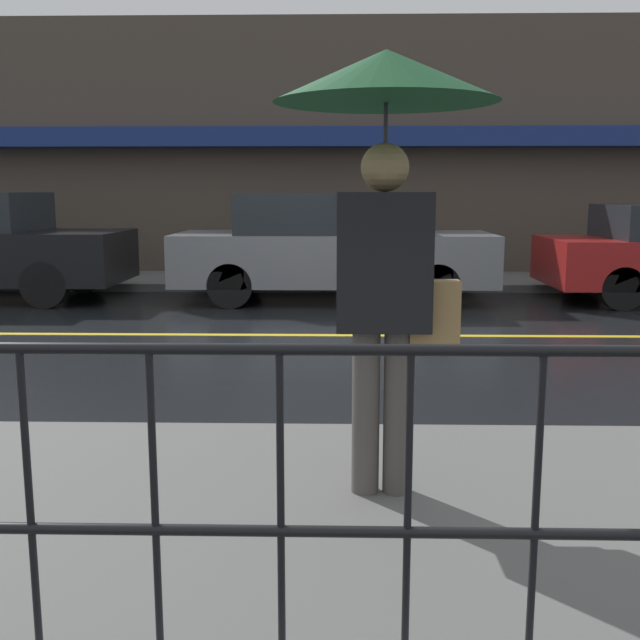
% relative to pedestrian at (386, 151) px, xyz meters
% --- Properties ---
extents(ground_plane, '(80.00, 80.00, 0.00)m').
position_rel_pedestrian_xyz_m(ground_plane, '(-0.40, 4.81, -1.81)').
color(ground_plane, black).
extents(sidewalk_near, '(28.00, 2.79, 0.13)m').
position_rel_pedestrian_xyz_m(sidewalk_near, '(-0.40, -0.29, -1.74)').
color(sidewalk_near, '#60605E').
rests_on(sidewalk_near, ground_plane).
extents(sidewalk_far, '(28.00, 2.09, 0.13)m').
position_rel_pedestrian_xyz_m(sidewalk_far, '(-0.40, 9.57, -1.74)').
color(sidewalk_far, '#60605E').
rests_on(sidewalk_far, ground_plane).
extents(lane_marking, '(25.20, 0.12, 0.01)m').
position_rel_pedestrian_xyz_m(lane_marking, '(-0.40, 4.81, -1.80)').
color(lane_marking, gold).
rests_on(lane_marking, ground_plane).
extents(building_storefront, '(28.00, 0.85, 4.78)m').
position_rel_pedestrian_xyz_m(building_storefront, '(-0.40, 10.73, 0.60)').
color(building_storefront, '#4C4238').
rests_on(building_storefront, ground_plane).
extents(railing_foreground, '(12.00, 0.04, 1.05)m').
position_rel_pedestrian_xyz_m(railing_foreground, '(-0.40, -1.44, -1.02)').
color(railing_foreground, black).
rests_on(railing_foreground, sidewalk_near).
extents(pedestrian, '(1.05, 1.05, 2.14)m').
position_rel_pedestrian_xyz_m(pedestrian, '(0.00, 0.00, 0.00)').
color(pedestrian, '#4C4742').
rests_on(pedestrian, sidewalk_near).
extents(car_grey, '(4.69, 1.76, 1.60)m').
position_rel_pedestrian_xyz_m(car_grey, '(-0.34, 7.60, -1.00)').
color(car_grey, slate).
rests_on(car_grey, ground_plane).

